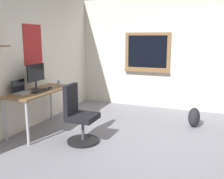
{
  "coord_description": "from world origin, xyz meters",
  "views": [
    {
      "loc": [
        -3.72,
        -0.78,
        1.68
      ],
      "look_at": [
        0.1,
        0.73,
        0.85
      ],
      "focal_mm": 41.4,
      "sensor_mm": 36.0,
      "label": 1
    }
  ],
  "objects_px": {
    "monitor_primary": "(36,75)",
    "keyboard": "(40,91)",
    "coffee_mug": "(59,82)",
    "backpack": "(194,117)",
    "desk": "(40,95)",
    "office_chair": "(79,118)",
    "laptop": "(21,90)",
    "computer_mouse": "(50,88)"
  },
  "relations": [
    {
      "from": "office_chair",
      "to": "coffee_mug",
      "type": "height_order",
      "value": "office_chair"
    },
    {
      "from": "office_chair",
      "to": "coffee_mug",
      "type": "distance_m",
      "value": 1.27
    },
    {
      "from": "desk",
      "to": "keyboard",
      "type": "bearing_deg",
      "value": -134.74
    },
    {
      "from": "keyboard",
      "to": "coffee_mug",
      "type": "distance_m",
      "value": 0.67
    },
    {
      "from": "desk",
      "to": "laptop",
      "type": "xyz_separation_m",
      "value": [
        -0.31,
        0.14,
        0.14
      ]
    },
    {
      "from": "office_chair",
      "to": "coffee_mug",
      "type": "bearing_deg",
      "value": 47.33
    },
    {
      "from": "laptop",
      "to": "coffee_mug",
      "type": "bearing_deg",
      "value": -9.87
    },
    {
      "from": "computer_mouse",
      "to": "keyboard",
      "type": "bearing_deg",
      "value": 180.0
    },
    {
      "from": "monitor_primary",
      "to": "backpack",
      "type": "height_order",
      "value": "monitor_primary"
    },
    {
      "from": "backpack",
      "to": "monitor_primary",
      "type": "bearing_deg",
      "value": 114.0
    },
    {
      "from": "keyboard",
      "to": "office_chair",
      "type": "bearing_deg",
      "value": -99.96
    },
    {
      "from": "laptop",
      "to": "coffee_mug",
      "type": "distance_m",
      "value": 0.93
    },
    {
      "from": "desk",
      "to": "laptop",
      "type": "relative_size",
      "value": 4.52
    },
    {
      "from": "laptop",
      "to": "keyboard",
      "type": "relative_size",
      "value": 0.84
    },
    {
      "from": "computer_mouse",
      "to": "coffee_mug",
      "type": "relative_size",
      "value": 1.13
    },
    {
      "from": "keyboard",
      "to": "computer_mouse",
      "type": "distance_m",
      "value": 0.28
    },
    {
      "from": "desk",
      "to": "computer_mouse",
      "type": "xyz_separation_m",
      "value": [
        0.21,
        -0.07,
        0.1
      ]
    },
    {
      "from": "keyboard",
      "to": "coffee_mug",
      "type": "height_order",
      "value": "coffee_mug"
    },
    {
      "from": "monitor_primary",
      "to": "coffee_mug",
      "type": "xyz_separation_m",
      "value": [
        0.56,
        -0.11,
        -0.22
      ]
    },
    {
      "from": "coffee_mug",
      "to": "office_chair",
      "type": "bearing_deg",
      "value": -132.67
    },
    {
      "from": "keyboard",
      "to": "backpack",
      "type": "distance_m",
      "value": 2.89
    },
    {
      "from": "desk",
      "to": "monitor_primary",
      "type": "distance_m",
      "value": 0.37
    },
    {
      "from": "monitor_primary",
      "to": "backpack",
      "type": "distance_m",
      "value": 3.05
    },
    {
      "from": "office_chair",
      "to": "laptop",
      "type": "height_order",
      "value": "laptop"
    },
    {
      "from": "office_chair",
      "to": "monitor_primary",
      "type": "relative_size",
      "value": 2.05
    },
    {
      "from": "backpack",
      "to": "laptop",
      "type": "bearing_deg",
      "value": 119.49
    },
    {
      "from": "keyboard",
      "to": "coffee_mug",
      "type": "relative_size",
      "value": 4.02
    },
    {
      "from": "monitor_primary",
      "to": "backpack",
      "type": "bearing_deg",
      "value": -66.0
    },
    {
      "from": "monitor_primary",
      "to": "computer_mouse",
      "type": "xyz_separation_m",
      "value": [
        0.18,
        -0.16,
        -0.25
      ]
    },
    {
      "from": "laptop",
      "to": "computer_mouse",
      "type": "bearing_deg",
      "value": -21.72
    },
    {
      "from": "monitor_primary",
      "to": "computer_mouse",
      "type": "relative_size",
      "value": 4.46
    },
    {
      "from": "computer_mouse",
      "to": "coffee_mug",
      "type": "distance_m",
      "value": 0.39
    },
    {
      "from": "coffee_mug",
      "to": "backpack",
      "type": "relative_size",
      "value": 0.25
    },
    {
      "from": "desk",
      "to": "backpack",
      "type": "height_order",
      "value": "desk"
    },
    {
      "from": "desk",
      "to": "office_chair",
      "type": "distance_m",
      "value": 0.97
    },
    {
      "from": "office_chair",
      "to": "backpack",
      "type": "height_order",
      "value": "office_chair"
    },
    {
      "from": "monitor_primary",
      "to": "backpack",
      "type": "relative_size",
      "value": 1.24
    },
    {
      "from": "office_chair",
      "to": "keyboard",
      "type": "relative_size",
      "value": 2.57
    },
    {
      "from": "monitor_primary",
      "to": "laptop",
      "type": "bearing_deg",
      "value": 172.15
    },
    {
      "from": "keyboard",
      "to": "laptop",
      "type": "bearing_deg",
      "value": 139.52
    },
    {
      "from": "monitor_primary",
      "to": "keyboard",
      "type": "height_order",
      "value": "monitor_primary"
    },
    {
      "from": "computer_mouse",
      "to": "office_chair",
      "type": "bearing_deg",
      "value": -117.05
    }
  ]
}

